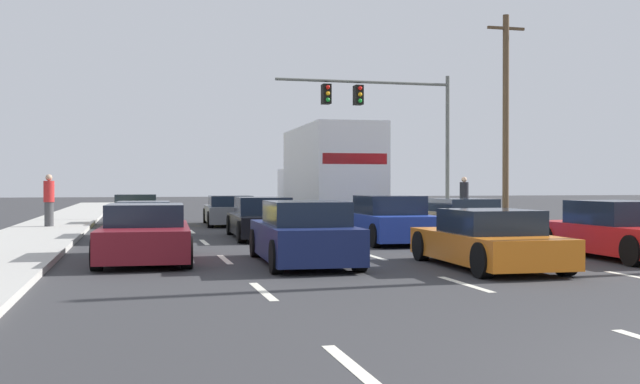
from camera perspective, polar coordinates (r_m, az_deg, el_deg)
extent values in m
plane|color=#333335|center=(30.04, -3.80, -2.58)|extent=(140.00, 140.00, 0.00)
cube|color=#B2AFA8|center=(28.10, 15.06, -2.67)|extent=(2.74, 80.00, 0.14)
cube|color=#B2AFA8|center=(24.75, -20.98, -3.13)|extent=(2.74, 80.00, 0.14)
cube|color=silver|center=(6.85, 2.77, -13.43)|extent=(0.14, 2.00, 0.01)
cube|color=silver|center=(11.64, -4.42, -7.60)|extent=(0.14, 2.00, 0.01)
cube|color=silver|center=(16.56, -7.32, -5.16)|extent=(0.14, 2.00, 0.01)
cube|color=silver|center=(21.51, -8.87, -3.84)|extent=(0.14, 2.00, 0.01)
cube|color=silver|center=(26.49, -9.85, -3.00)|extent=(0.14, 2.00, 0.01)
cube|color=silver|center=(31.47, -10.51, -2.44)|extent=(0.14, 2.00, 0.01)
cube|color=silver|center=(36.45, -10.99, -2.02)|extent=(0.14, 2.00, 0.01)
cube|color=silver|center=(41.44, -11.36, -1.71)|extent=(0.14, 2.00, 0.01)
cube|color=silver|center=(46.43, -11.64, -1.46)|extent=(0.14, 2.00, 0.01)
cube|color=silver|center=(51.43, -11.87, -1.26)|extent=(0.14, 2.00, 0.01)
cube|color=silver|center=(56.42, -12.06, -1.10)|extent=(0.14, 2.00, 0.01)
cube|color=silver|center=(12.66, 11.06, -6.95)|extent=(0.14, 2.00, 0.01)
cube|color=silver|center=(17.29, 3.99, -4.91)|extent=(0.14, 2.00, 0.01)
cube|color=silver|center=(22.08, -0.03, -3.71)|extent=(0.14, 2.00, 0.01)
cube|color=silver|center=(26.95, -2.61, -2.94)|extent=(0.14, 2.00, 0.01)
cube|color=silver|center=(31.86, -4.39, -2.39)|extent=(0.14, 2.00, 0.01)
cube|color=silver|center=(36.79, -5.69, -1.99)|extent=(0.14, 2.00, 0.01)
cube|color=silver|center=(41.74, -6.69, -1.69)|extent=(0.14, 2.00, 0.01)
cube|color=silver|center=(46.70, -7.47, -1.44)|extent=(0.14, 2.00, 0.01)
cube|color=silver|center=(51.67, -8.10, -1.25)|extent=(0.14, 2.00, 0.01)
cube|color=silver|center=(56.64, -8.62, -1.09)|extent=(0.14, 2.00, 0.01)
cube|color=silver|center=(18.62, 14.02, -4.54)|extent=(0.14, 2.00, 0.01)
cube|color=silver|center=(23.14, 8.18, -3.52)|extent=(0.14, 2.00, 0.01)
cube|color=silver|center=(27.82, 4.28, -2.83)|extent=(0.14, 2.00, 0.01)
cube|color=silver|center=(32.60, 1.52, -2.32)|extent=(0.14, 2.00, 0.01)
cube|color=silver|center=(37.43, -0.53, -1.94)|extent=(0.14, 2.00, 0.01)
cube|color=silver|center=(42.31, -2.11, -1.65)|extent=(0.14, 2.00, 0.01)
cube|color=silver|center=(47.21, -3.37, -1.42)|extent=(0.14, 2.00, 0.01)
cube|color=silver|center=(52.13, -4.38, -1.23)|extent=(0.14, 2.00, 0.01)
cube|color=silver|center=(57.06, -5.22, -1.07)|extent=(0.14, 2.00, 0.01)
cube|color=yellow|center=(30.76, -13.93, -1.71)|extent=(1.94, 4.34, 0.59)
cube|color=#192333|center=(30.67, -13.94, -0.67)|extent=(1.64, 2.00, 0.53)
cylinder|color=black|center=(32.39, -15.30, -1.80)|extent=(0.24, 0.65, 0.64)
cylinder|color=black|center=(32.33, -12.36, -1.80)|extent=(0.24, 0.65, 0.64)
cylinder|color=black|center=(29.22, -15.67, -2.06)|extent=(0.24, 0.65, 0.64)
cylinder|color=black|center=(29.16, -12.40, -2.06)|extent=(0.24, 0.65, 0.64)
cube|color=#B7BABF|center=(23.30, -13.39, -2.43)|extent=(1.93, 4.66, 0.60)
cube|color=#192333|center=(23.05, -13.41, -1.21)|extent=(1.63, 2.26, 0.41)
cylinder|color=black|center=(25.09, -15.16, -2.49)|extent=(0.24, 0.65, 0.64)
cylinder|color=black|center=(25.05, -11.41, -2.49)|extent=(0.24, 0.65, 0.64)
cylinder|color=black|center=(21.60, -15.69, -2.99)|extent=(0.24, 0.65, 0.64)
cylinder|color=black|center=(21.55, -11.34, -2.99)|extent=(0.24, 0.65, 0.64)
cube|color=maroon|center=(16.56, -13.27, -3.60)|extent=(2.03, 4.65, 0.63)
cube|color=#192333|center=(16.58, -13.27, -1.70)|extent=(1.70, 2.11, 0.46)
cylinder|color=black|center=(18.35, -15.76, -3.63)|extent=(0.25, 0.65, 0.64)
cylinder|color=black|center=(18.30, -10.41, -3.63)|extent=(0.25, 0.65, 0.64)
cylinder|color=black|center=(14.90, -16.78, -4.60)|extent=(0.25, 0.65, 0.64)
cylinder|color=black|center=(14.84, -10.18, -4.61)|extent=(0.25, 0.65, 0.64)
cube|color=slate|center=(30.39, -6.96, -1.68)|extent=(2.06, 4.66, 0.64)
cube|color=#192333|center=(30.05, -6.91, -0.68)|extent=(1.74, 2.40, 0.43)
cylinder|color=black|center=(32.07, -8.76, -1.81)|extent=(0.25, 0.65, 0.64)
cylinder|color=black|center=(32.20, -5.66, -1.80)|extent=(0.25, 0.65, 0.64)
cylinder|color=black|center=(28.60, -8.42, -2.10)|extent=(0.25, 0.65, 0.64)
cylinder|color=black|center=(28.74, -4.96, -2.08)|extent=(0.25, 0.65, 0.64)
cube|color=black|center=(22.91, -4.48, -2.48)|extent=(1.93, 4.74, 0.59)
cube|color=#192333|center=(22.80, -4.45, -1.07)|extent=(1.62, 2.08, 0.54)
cylinder|color=black|center=(24.60, -6.90, -2.54)|extent=(0.24, 0.65, 0.64)
cylinder|color=black|center=(24.80, -3.13, -2.51)|extent=(0.24, 0.65, 0.64)
cylinder|color=black|center=(21.05, -6.06, -3.07)|extent=(0.24, 0.65, 0.64)
cylinder|color=black|center=(21.28, -1.67, -3.02)|extent=(0.24, 0.65, 0.64)
cube|color=#141E4C|center=(15.53, -1.34, -3.75)|extent=(1.88, 4.43, 0.69)
cube|color=#192333|center=(15.18, -1.12, -1.62)|extent=(1.58, 2.18, 0.48)
cylinder|color=black|center=(17.03, -4.96, -3.93)|extent=(0.25, 0.65, 0.64)
cylinder|color=black|center=(17.29, 0.27, -3.86)|extent=(0.25, 0.65, 0.64)
cylinder|color=black|center=(13.81, -3.36, -4.99)|extent=(0.25, 0.65, 0.64)
cylinder|color=black|center=(14.13, 3.02, -4.86)|extent=(0.25, 0.65, 0.64)
cube|color=white|center=(27.54, 0.86, 2.05)|extent=(2.61, 6.82, 2.82)
cube|color=red|center=(24.29, 2.70, 2.57)|extent=(2.19, 0.10, 0.36)
cube|color=white|center=(31.73, -0.93, -0.05)|extent=(2.38, 1.91, 2.01)
cylinder|color=black|center=(31.54, -3.01, -1.55)|extent=(0.33, 0.97, 0.96)
cylinder|color=black|center=(32.01, 1.11, -1.52)|extent=(0.33, 0.97, 0.96)
cylinder|color=black|center=(25.98, -0.95, -2.01)|extent=(0.33, 0.97, 0.96)
cylinder|color=black|center=(26.55, 3.98, -1.96)|extent=(0.33, 0.97, 0.96)
cube|color=#1E389E|center=(21.13, 5.30, -2.61)|extent=(1.89, 4.11, 0.68)
cube|color=#192333|center=(21.07, 5.33, -0.99)|extent=(1.63, 2.07, 0.52)
cylinder|color=black|center=(22.33, 2.09, -2.85)|extent=(0.24, 0.65, 0.64)
cylinder|color=black|center=(22.80, 6.16, -2.79)|extent=(0.24, 0.65, 0.64)
cylinder|color=black|center=(19.48, 4.30, -3.36)|extent=(0.24, 0.65, 0.64)
cylinder|color=black|center=(20.02, 8.88, -3.26)|extent=(0.24, 0.65, 0.64)
cube|color=orange|center=(15.21, 12.68, -4.12)|extent=(1.87, 4.31, 0.56)
cube|color=#192333|center=(15.05, 12.93, -2.21)|extent=(1.58, 1.92, 0.47)
cylinder|color=black|center=(16.37, 7.79, -4.12)|extent=(0.24, 0.65, 0.64)
cylinder|color=black|center=(16.98, 12.92, -3.96)|extent=(0.24, 0.65, 0.64)
cylinder|color=black|center=(13.46, 12.38, -5.15)|extent=(0.24, 0.65, 0.64)
cylinder|color=black|center=(14.20, 18.33, -4.86)|extent=(0.24, 0.65, 0.64)
cube|color=#196B38|center=(31.93, 5.15, -1.62)|extent=(1.89, 4.21, 0.57)
cube|color=#192333|center=(31.71, 5.28, -0.73)|extent=(1.63, 1.82, 0.43)
cylinder|color=black|center=(33.16, 2.93, -1.73)|extent=(0.23, 0.64, 0.64)
cylinder|color=black|center=(33.67, 5.71, -1.69)|extent=(0.23, 0.64, 0.64)
cylinder|color=black|center=(30.22, 4.53, -1.95)|extent=(0.23, 0.64, 0.64)
cylinder|color=black|center=(30.77, 7.55, -1.91)|extent=(0.23, 0.64, 0.64)
cube|color=tan|center=(24.71, 10.87, -2.23)|extent=(2.01, 4.55, 0.62)
cube|color=#192333|center=(24.63, 10.92, -1.01)|extent=(1.70, 2.23, 0.43)
cylinder|color=black|center=(25.98, 7.65, -2.37)|extent=(0.24, 0.65, 0.64)
cylinder|color=black|center=(26.61, 11.16, -2.31)|extent=(0.24, 0.65, 0.64)
cylinder|color=black|center=(22.82, 10.52, -2.79)|extent=(0.24, 0.65, 0.64)
cylinder|color=black|center=(23.54, 14.42, -2.69)|extent=(0.24, 0.65, 0.64)
cube|color=red|center=(18.09, 22.00, -3.30)|extent=(1.86, 4.43, 0.62)
cube|color=#192333|center=(18.12, 21.88, -1.47)|extent=(1.59, 2.07, 0.53)
cylinder|color=black|center=(19.06, 17.16, -3.47)|extent=(0.24, 0.65, 0.64)
cylinder|color=black|center=(19.92, 21.25, -3.31)|extent=(0.24, 0.65, 0.64)
cylinder|color=black|center=(16.29, 22.91, -4.18)|extent=(0.24, 0.65, 0.64)
cylinder|color=#595B56|center=(37.85, 9.77, 3.44)|extent=(0.20, 0.20, 7.10)
cylinder|color=#595B56|center=(36.59, 3.40, 8.44)|extent=(8.79, 0.14, 0.14)
cube|color=black|center=(36.42, 2.96, 7.44)|extent=(0.40, 0.56, 0.95)
sphere|color=red|center=(36.17, 3.10, 7.97)|extent=(0.20, 0.20, 0.20)
sphere|color=orange|center=(36.13, 3.10, 7.50)|extent=(0.20, 0.20, 0.20)
sphere|color=green|center=(36.10, 3.10, 7.02)|extent=(0.20, 0.20, 0.20)
cube|color=black|center=(35.99, 0.48, 7.52)|extent=(0.40, 0.56, 0.95)
sphere|color=red|center=(35.73, 0.60, 8.06)|extent=(0.20, 0.20, 0.20)
sphere|color=orange|center=(35.69, 0.60, 7.58)|extent=(0.20, 0.20, 0.20)
sphere|color=green|center=(35.66, 0.60, 7.10)|extent=(0.20, 0.20, 0.20)
cylinder|color=brown|center=(34.67, 14.08, 5.53)|extent=(0.28, 0.28, 9.31)
cube|color=brown|center=(35.25, 14.09, 12.11)|extent=(1.80, 0.12, 0.12)
cylinder|color=#1E233F|center=(32.67, 11.01, -1.33)|extent=(0.32, 0.32, 0.86)
cylinder|color=black|center=(32.65, 11.01, 0.09)|extent=(0.38, 0.38, 0.75)
sphere|color=tan|center=(32.65, 11.02, 0.95)|extent=(0.23, 0.23, 0.23)
cylinder|color=#3F3F42|center=(28.62, -20.10, -1.61)|extent=(0.32, 0.32, 0.88)
cylinder|color=red|center=(28.60, -20.10, 0.04)|extent=(0.38, 0.38, 0.77)
sphere|color=tan|center=(28.60, -20.11, 1.05)|extent=(0.24, 0.24, 0.24)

